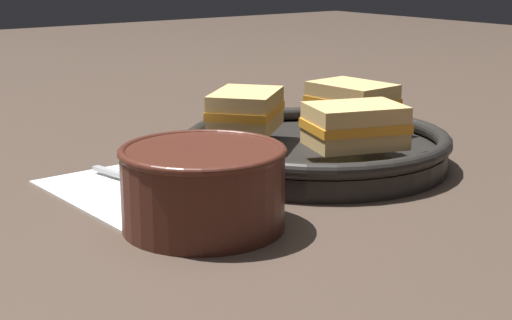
{
  "coord_description": "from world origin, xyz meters",
  "views": [
    {
      "loc": [
        0.64,
        -0.43,
        0.24
      ],
      "look_at": [
        0.02,
        0.03,
        0.04
      ],
      "focal_mm": 55.0,
      "sensor_mm": 36.0,
      "label": 1
    }
  ],
  "objects_px": {
    "spoon": "(167,189)",
    "soup_bowl": "(203,182)",
    "sandwich_near_left": "(352,101)",
    "sandwich_near_right": "(246,110)",
    "sandwich_far_left": "(355,126)",
    "skillet": "(317,148)"
  },
  "relations": [
    {
      "from": "spoon",
      "to": "soup_bowl",
      "type": "bearing_deg",
      "value": -22.71
    },
    {
      "from": "sandwich_near_left",
      "to": "sandwich_near_right",
      "type": "bearing_deg",
      "value": -102.45
    },
    {
      "from": "soup_bowl",
      "to": "spoon",
      "type": "xyz_separation_m",
      "value": [
        -0.1,
        0.02,
        -0.04
      ]
    },
    {
      "from": "soup_bowl",
      "to": "sandwich_near_left",
      "type": "xyz_separation_m",
      "value": [
        -0.13,
        0.31,
        0.02
      ]
    },
    {
      "from": "sandwich_near_left",
      "to": "sandwich_far_left",
      "type": "relative_size",
      "value": 0.89
    },
    {
      "from": "soup_bowl",
      "to": "sandwich_near_left",
      "type": "relative_size",
      "value": 1.42
    },
    {
      "from": "sandwich_near_right",
      "to": "soup_bowl",
      "type": "bearing_deg",
      "value": -45.82
    },
    {
      "from": "sandwich_near_right",
      "to": "sandwich_far_left",
      "type": "height_order",
      "value": "same"
    },
    {
      "from": "soup_bowl",
      "to": "sandwich_near_left",
      "type": "bearing_deg",
      "value": 112.89
    },
    {
      "from": "spoon",
      "to": "sandwich_near_left",
      "type": "xyz_separation_m",
      "value": [
        -0.03,
        0.29,
        0.06
      ]
    },
    {
      "from": "sandwich_near_right",
      "to": "sandwich_near_left",
      "type": "bearing_deg",
      "value": 77.55
    },
    {
      "from": "soup_bowl",
      "to": "sandwich_near_right",
      "type": "relative_size",
      "value": 1.22
    },
    {
      "from": "sandwich_near_left",
      "to": "sandwich_far_left",
      "type": "height_order",
      "value": "same"
    },
    {
      "from": "sandwich_near_left",
      "to": "sandwich_near_right",
      "type": "distance_m",
      "value": 0.15
    },
    {
      "from": "skillet",
      "to": "sandwich_near_right",
      "type": "xyz_separation_m",
      "value": [
        -0.06,
        -0.06,
        0.04
      ]
    },
    {
      "from": "sandwich_near_right",
      "to": "spoon",
      "type": "bearing_deg",
      "value": -67.75
    },
    {
      "from": "spoon",
      "to": "skillet",
      "type": "bearing_deg",
      "value": 80.23
    },
    {
      "from": "spoon",
      "to": "skillet",
      "type": "distance_m",
      "value": 0.21
    },
    {
      "from": "skillet",
      "to": "sandwich_near_left",
      "type": "height_order",
      "value": "sandwich_near_left"
    },
    {
      "from": "skillet",
      "to": "sandwich_far_left",
      "type": "relative_size",
      "value": 2.62
    },
    {
      "from": "skillet",
      "to": "sandwich_near_right",
      "type": "distance_m",
      "value": 0.1
    },
    {
      "from": "soup_bowl",
      "to": "skillet",
      "type": "bearing_deg",
      "value": 114.67
    }
  ]
}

